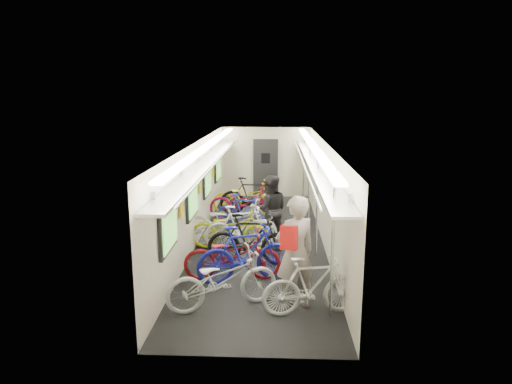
# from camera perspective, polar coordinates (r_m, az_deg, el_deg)

# --- Properties ---
(train_car_shell) EXTENTS (10.00, 10.00, 10.00)m
(train_car_shell) POSITION_cam_1_polar(r_m,az_deg,el_deg) (11.43, -1.12, 2.91)
(train_car_shell) COLOR black
(train_car_shell) RESTS_ON ground
(bicycle_0) EXTENTS (2.00, 1.35, 0.99)m
(bicycle_0) POSITION_cam_1_polar(r_m,az_deg,el_deg) (7.66, -4.21, -10.87)
(bicycle_0) COLOR #BBB9BF
(bicycle_0) RESTS_ON ground
(bicycle_1) EXTENTS (1.94, 1.11, 1.12)m
(bicycle_1) POSITION_cam_1_polar(r_m,az_deg,el_deg) (8.61, -1.30, -7.73)
(bicycle_1) COLOR #181C93
(bicycle_1) RESTS_ON ground
(bicycle_2) EXTENTS (1.89, 0.81, 0.97)m
(bicycle_2) POSITION_cam_1_polar(r_m,az_deg,el_deg) (8.75, -3.01, -7.94)
(bicycle_2) COLOR maroon
(bicycle_2) RESTS_ON ground
(bicycle_3) EXTENTS (1.85, 0.59, 1.10)m
(bicycle_3) POSITION_cam_1_polar(r_m,az_deg,el_deg) (9.47, -0.65, -5.94)
(bicycle_3) COLOR black
(bicycle_3) RESTS_ON ground
(bicycle_4) EXTENTS (1.88, 0.83, 0.96)m
(bicycle_4) POSITION_cam_1_polar(r_m,az_deg,el_deg) (10.42, -3.25, -4.66)
(bicycle_4) COLOR #BCBB11
(bicycle_4) RESTS_ON ground
(bicycle_5) EXTENTS (1.78, 0.95, 1.03)m
(bicycle_5) POSITION_cam_1_polar(r_m,az_deg,el_deg) (10.46, -1.86, -4.38)
(bicycle_5) COLOR silver
(bicycle_5) RESTS_ON ground
(bicycle_6) EXTENTS (2.28, 1.10, 1.15)m
(bicycle_6) POSITION_cam_1_polar(r_m,az_deg,el_deg) (10.45, -3.31, -4.08)
(bicycle_6) COLOR #A0A1A4
(bicycle_6) RESTS_ON ground
(bicycle_7) EXTENTS (1.60, 0.73, 0.93)m
(bicycle_7) POSITION_cam_1_polar(r_m,az_deg,el_deg) (12.08, -1.45, -2.37)
(bicycle_7) COLOR navy
(bicycle_7) RESTS_ON ground
(bicycle_8) EXTENTS (2.04, 0.91, 1.04)m
(bicycle_8) POSITION_cam_1_polar(r_m,az_deg,el_deg) (12.73, -1.51, -1.36)
(bicycle_8) COLOR maroon
(bicycle_8) RESTS_ON ground
(bicycle_9) EXTENTS (1.89, 0.55, 1.13)m
(bicycle_9) POSITION_cam_1_polar(r_m,az_deg,el_deg) (13.33, -0.52, -0.55)
(bicycle_9) COLOR black
(bicycle_9) RESTS_ON ground
(bicycle_10) EXTENTS (1.99, 0.80, 1.03)m
(bicycle_10) POSITION_cam_1_polar(r_m,az_deg,el_deg) (13.37, -1.28, -0.73)
(bicycle_10) COLOR yellow
(bicycle_10) RESTS_ON ground
(bicycle_11) EXTENTS (1.70, 0.79, 0.98)m
(bicycle_11) POSITION_cam_1_polar(r_m,az_deg,el_deg) (7.47, 7.04, -11.57)
(bicycle_11) COLOR silver
(bicycle_11) RESTS_ON ground
(passenger_near) EXTENTS (0.83, 0.73, 1.92)m
(passenger_near) POSITION_cam_1_polar(r_m,az_deg,el_deg) (7.48, 4.93, -7.63)
(passenger_near) COLOR gray
(passenger_near) RESTS_ON ground
(passenger_mid) EXTENTS (0.84, 0.68, 1.64)m
(passenger_mid) POSITION_cam_1_polar(r_m,az_deg,el_deg) (10.82, 1.88, -2.14)
(passenger_mid) COLOR black
(passenger_mid) RESTS_ON ground
(backpack) EXTENTS (0.29, 0.21, 0.38)m
(backpack) POSITION_cam_1_polar(r_m,az_deg,el_deg) (7.22, 4.15, -5.68)
(backpack) COLOR red
(backpack) RESTS_ON passenger_near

